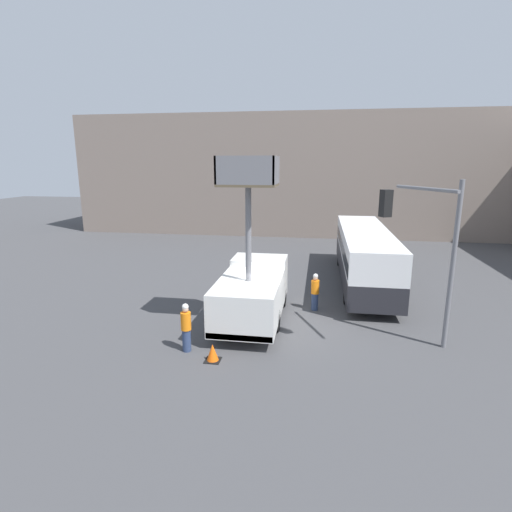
% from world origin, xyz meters
% --- Properties ---
extents(ground_plane, '(120.00, 120.00, 0.00)m').
position_xyz_m(ground_plane, '(0.00, 0.00, 0.00)').
color(ground_plane, '#424244').
extents(building_backdrop_far, '(44.00, 10.00, 11.41)m').
position_xyz_m(building_backdrop_far, '(0.00, 25.85, 5.71)').
color(building_backdrop_far, gray).
rests_on(building_backdrop_far, ground_plane).
extents(utility_truck, '(2.59, 6.16, 7.16)m').
position_xyz_m(utility_truck, '(-0.85, 0.17, 1.50)').
color(utility_truck, silver).
rests_on(utility_truck, ground_plane).
extents(city_bus, '(2.61, 12.49, 3.16)m').
position_xyz_m(city_bus, '(4.58, 6.93, 1.85)').
color(city_bus, '#232328').
rests_on(city_bus, ground_plane).
extents(traffic_light_pole, '(3.03, 2.78, 6.34)m').
position_xyz_m(traffic_light_pole, '(5.87, -1.74, 4.25)').
color(traffic_light_pole, slate).
rests_on(traffic_light_pole, ground_plane).
extents(road_worker_near_truck, '(0.38, 0.38, 1.88)m').
position_xyz_m(road_worker_near_truck, '(-2.80, -3.15, 0.94)').
color(road_worker_near_truck, navy).
rests_on(road_worker_near_truck, ground_plane).
extents(road_worker_directing, '(0.38, 0.38, 1.81)m').
position_xyz_m(road_worker_directing, '(1.86, 1.97, 0.90)').
color(road_worker_directing, navy).
rests_on(road_worker_directing, ground_plane).
extents(traffic_cone_near_truck, '(0.55, 0.55, 0.63)m').
position_xyz_m(traffic_cone_near_truck, '(-1.65, -3.74, 0.30)').
color(traffic_cone_near_truck, black).
rests_on(traffic_cone_near_truck, ground_plane).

